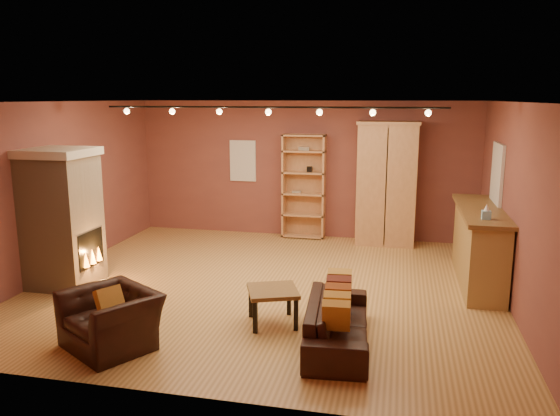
% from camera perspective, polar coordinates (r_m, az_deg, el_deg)
% --- Properties ---
extents(floor, '(7.00, 7.00, 0.00)m').
position_cam_1_polar(floor, '(8.53, -1.47, -8.14)').
color(floor, '#A6753B').
rests_on(floor, ground).
extents(ceiling, '(7.00, 7.00, 0.00)m').
position_cam_1_polar(ceiling, '(8.03, -1.57, 11.04)').
color(ceiling, '#57331B').
rests_on(ceiling, back_wall).
extents(back_wall, '(7.00, 0.02, 2.80)m').
position_cam_1_polar(back_wall, '(11.31, 2.49, 4.04)').
color(back_wall, brown).
rests_on(back_wall, floor).
extents(left_wall, '(0.02, 6.50, 2.80)m').
position_cam_1_polar(left_wall, '(9.62, -22.19, 1.89)').
color(left_wall, brown).
rests_on(left_wall, floor).
extents(right_wall, '(0.02, 6.50, 2.80)m').
position_cam_1_polar(right_wall, '(8.08, 23.35, 0.10)').
color(right_wall, brown).
rests_on(right_wall, floor).
extents(fireplace, '(1.01, 0.98, 2.12)m').
position_cam_1_polar(fireplace, '(8.94, -21.77, -0.98)').
color(fireplace, tan).
rests_on(fireplace, floor).
extents(back_window, '(0.56, 0.04, 0.86)m').
position_cam_1_polar(back_window, '(11.57, -3.90, 4.94)').
color(back_window, silver).
rests_on(back_window, back_wall).
extents(bookcase, '(0.87, 0.34, 2.14)m').
position_cam_1_polar(bookcase, '(11.24, 2.55, 2.37)').
color(bookcase, tan).
rests_on(bookcase, floor).
extents(armoire, '(1.19, 0.68, 2.42)m').
position_cam_1_polar(armoire, '(10.86, 11.07, 2.53)').
color(armoire, tan).
rests_on(armoire, floor).
extents(bar_counter, '(0.66, 2.50, 1.19)m').
position_cam_1_polar(bar_counter, '(9.05, 20.07, -3.66)').
color(bar_counter, tan).
rests_on(bar_counter, floor).
extents(tissue_box, '(0.13, 0.13, 0.23)m').
position_cam_1_polar(tissue_box, '(8.12, 20.76, -0.47)').
color(tissue_box, '#85B9D4').
rests_on(tissue_box, bar_counter).
extents(right_window, '(0.05, 0.90, 1.00)m').
position_cam_1_polar(right_window, '(9.39, 21.75, 3.25)').
color(right_window, silver).
rests_on(right_window, right_wall).
extents(loveseat, '(0.66, 1.83, 0.75)m').
position_cam_1_polar(loveseat, '(6.55, 6.06, -10.93)').
color(loveseat, black).
rests_on(loveseat, floor).
extents(armchair, '(1.22, 1.10, 0.89)m').
position_cam_1_polar(armchair, '(6.71, -17.29, -10.16)').
color(armchair, black).
rests_on(armchair, floor).
extents(coffee_table, '(0.79, 0.79, 0.47)m').
position_cam_1_polar(coffee_table, '(7.05, -0.75, -8.99)').
color(coffee_table, brown).
rests_on(coffee_table, floor).
extents(track_rail, '(5.20, 0.09, 0.13)m').
position_cam_1_polar(track_rail, '(8.23, -1.22, 10.24)').
color(track_rail, black).
rests_on(track_rail, ceiling).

